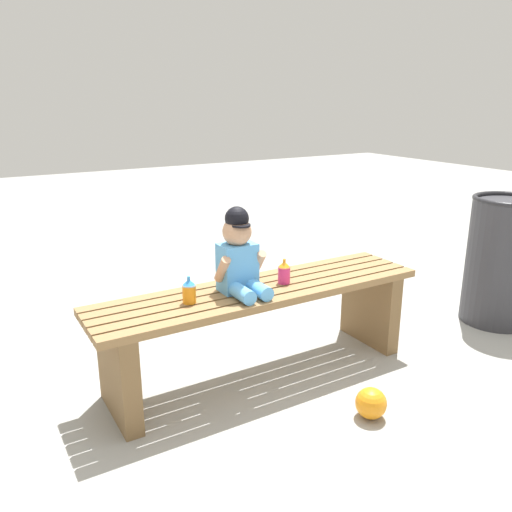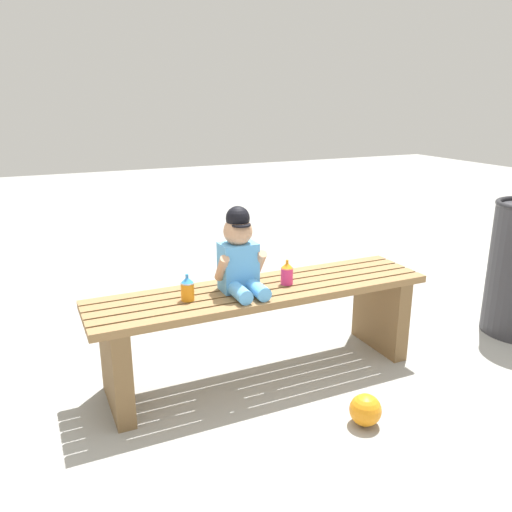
% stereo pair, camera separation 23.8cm
% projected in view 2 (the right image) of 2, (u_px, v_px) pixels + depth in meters
% --- Properties ---
extents(ground_plane, '(16.00, 16.00, 0.00)m').
position_uv_depth(ground_plane, '(262.00, 373.00, 2.64)').
color(ground_plane, '#999993').
extents(park_bench, '(1.68, 0.40, 0.47)m').
position_uv_depth(park_bench, '(263.00, 316.00, 2.54)').
color(park_bench, olive).
rests_on(park_bench, ground_plane).
extents(child_figure, '(0.23, 0.27, 0.40)m').
position_uv_depth(child_figure, '(240.00, 255.00, 2.40)').
color(child_figure, '#59A5E5').
rests_on(child_figure, park_bench).
extents(sippy_cup_left, '(0.06, 0.06, 0.12)m').
position_uv_depth(sippy_cup_left, '(187.00, 288.00, 2.33)').
color(sippy_cup_left, orange).
rests_on(sippy_cup_left, park_bench).
extents(sippy_cup_right, '(0.06, 0.06, 0.12)m').
position_uv_depth(sippy_cup_right, '(287.00, 273.00, 2.53)').
color(sippy_cup_right, '#E5337F').
rests_on(sippy_cup_right, park_bench).
extents(toy_ball, '(0.14, 0.14, 0.14)m').
position_uv_depth(toy_ball, '(365.00, 410.00, 2.21)').
color(toy_ball, orange).
rests_on(toy_ball, ground_plane).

